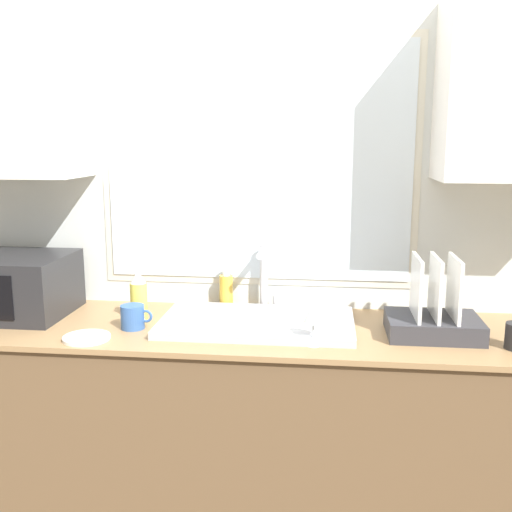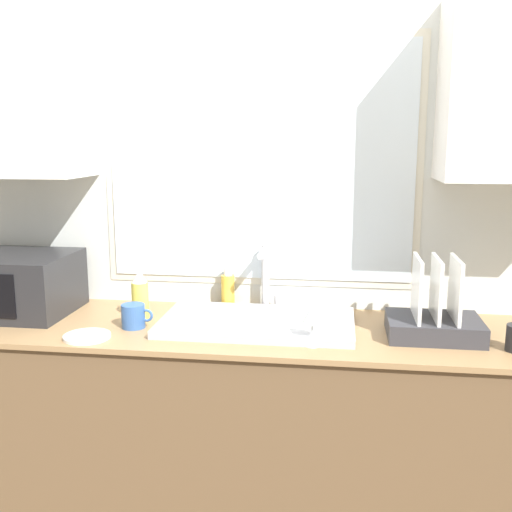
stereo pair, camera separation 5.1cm
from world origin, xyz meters
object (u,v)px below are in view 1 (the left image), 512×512
dish_rack (434,317)px  wine_glass (313,315)px  spray_bottle (139,296)px  soap_bottle (226,290)px  microwave (9,285)px  mug_near_sink (133,317)px  faucet (264,273)px

dish_rack → wine_glass: (-0.43, -0.15, 0.04)m
spray_bottle → soap_bottle: spray_bottle is taller
spray_bottle → wine_glass: size_ratio=1.33×
soap_bottle → wine_glass: 0.57m
microwave → spray_bottle: microwave is taller
dish_rack → microwave: bearing=177.2°
microwave → mug_near_sink: bearing=-12.8°
mug_near_sink → dish_rack: bearing=2.4°
faucet → microwave: bearing=-170.5°
spray_bottle → wine_glass: bearing=-18.1°
microwave → mug_near_sink: microwave is taller
microwave → spray_bottle: bearing=-0.8°
soap_bottle → microwave: bearing=-167.2°
dish_rack → soap_bottle: size_ratio=1.91×
soap_bottle → mug_near_sink: soap_bottle is taller
faucet → wine_glass: bearing=-62.3°
microwave → wine_glass: (1.23, -0.23, -0.01)m
spray_bottle → wine_glass: spray_bottle is taller
soap_bottle → wine_glass: (0.37, -0.43, 0.03)m
spray_bottle → mug_near_sink: spray_bottle is taller
microwave → wine_glass: 1.25m
soap_bottle → wine_glass: bearing=-48.8°
microwave → dish_rack: size_ratio=1.44×
faucet → spray_bottle: bearing=-159.5°
microwave → spray_bottle: 0.54m
mug_near_sink → wine_glass: bearing=-9.0°
wine_glass → spray_bottle: bearing=161.9°
mug_near_sink → soap_bottle: bearing=46.9°
mug_near_sink → microwave: bearing=167.2°
faucet → wine_glass: faucet is taller
dish_rack → spray_bottle: dish_rack is taller
spray_bottle → soap_bottle: size_ratio=1.14×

